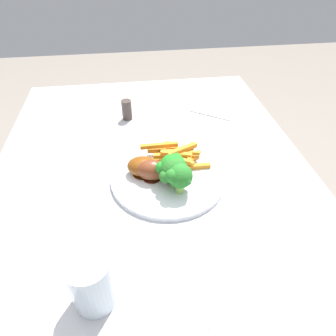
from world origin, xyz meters
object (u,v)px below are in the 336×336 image
dining_table (156,212)px  dinner_plate (168,176)px  broccoli_floret_middle (172,168)px  water_glass (92,283)px  chicken_drumstick_near (144,167)px  chicken_drumstick_far (153,169)px  broccoli_floret_front (173,172)px  carrot_fries_pile (177,156)px  broccoli_floret_back (179,176)px  pepper_shaker (127,110)px

dining_table → dinner_plate: dinner_plate is taller
broccoli_floret_middle → water_glass: bearing=147.1°
broccoli_floret_middle → chicken_drumstick_near: (0.04, 0.06, -0.02)m
dining_table → broccoli_floret_middle: size_ratio=15.28×
chicken_drumstick_far → water_glass: size_ratio=1.15×
broccoli_floret_front → dinner_plate: bearing=9.0°
broccoli_floret_front → carrot_fries_pile: (0.09, -0.02, -0.03)m
broccoli_floret_back → pepper_shaker: (0.35, 0.10, -0.03)m
broccoli_floret_front → pepper_shaker: broccoli_floret_front is taller
carrot_fries_pile → water_glass: bearing=150.5°
broccoli_floret_back → chicken_drumstick_far: bearing=42.4°
carrot_fries_pile → water_glass: size_ratio=1.61×
water_glass → broccoli_floret_front: bearing=-34.4°
broccoli_floret_middle → water_glass: water_glass is taller
carrot_fries_pile → pepper_shaker: bearing=25.3°
chicken_drumstick_near → pepper_shaker: (0.28, 0.03, -0.00)m
dining_table → pepper_shaker: pepper_shaker is taller
broccoli_floret_middle → pepper_shaker: size_ratio=1.22×
broccoli_floret_middle → dining_table: bearing=62.0°
dining_table → chicken_drumstick_far: size_ratio=9.69×
dinner_plate → broccoli_floret_back: (-0.06, -0.02, 0.05)m
broccoli_floret_front → chicken_drumstick_far: broccoli_floret_front is taller
dinner_plate → chicken_drumstick_far: 0.05m
chicken_drumstick_near → chicken_drumstick_far: 0.02m
dinner_plate → carrot_fries_pile: carrot_fries_pile is taller
broccoli_floret_middle → broccoli_floret_back: bearing=-161.6°
broccoli_floret_back → broccoli_floret_front: bearing=26.3°
dining_table → chicken_drumstick_near: size_ratio=9.37×
dinner_plate → broccoli_floret_back: broccoli_floret_back is taller
dinner_plate → carrot_fries_pile: (0.05, -0.03, 0.02)m
dinner_plate → broccoli_floret_front: (-0.04, -0.01, 0.05)m
broccoli_floret_middle → chicken_drumstick_near: broccoli_floret_middle is taller
chicken_drumstick_near → chicken_drumstick_far: chicken_drumstick_far is taller
dining_table → pepper_shaker: size_ratio=18.57×
dining_table → water_glass: bearing=155.4°
dinner_plate → water_glass: size_ratio=2.66×
broccoli_floret_back → chicken_drumstick_near: broccoli_floret_back is taller
broccoli_floret_front → carrot_fries_pile: bearing=-14.2°
broccoli_floret_front → dining_table: bearing=50.2°
broccoli_floret_back → chicken_drumstick_near: (0.07, 0.07, -0.02)m
broccoli_floret_front → broccoli_floret_back: same height
dinner_plate → chicken_drumstick_near: size_ratio=2.24×
dining_table → chicken_drumstick_far: 0.14m
water_glass → pepper_shaker: water_glass is taller
broccoli_floret_front → pepper_shaker: bearing=15.6°
dinner_plate → pepper_shaker: (0.29, 0.08, 0.02)m
chicken_drumstick_near → broccoli_floret_back: bearing=-135.1°
dining_table → pepper_shaker: 0.33m
dinner_plate → broccoli_floret_middle: size_ratio=3.66×
water_glass → pepper_shaker: (0.56, -0.07, -0.02)m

